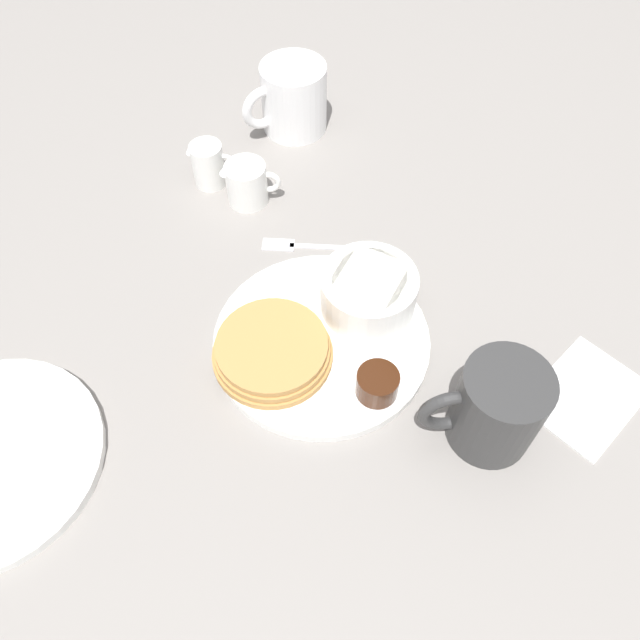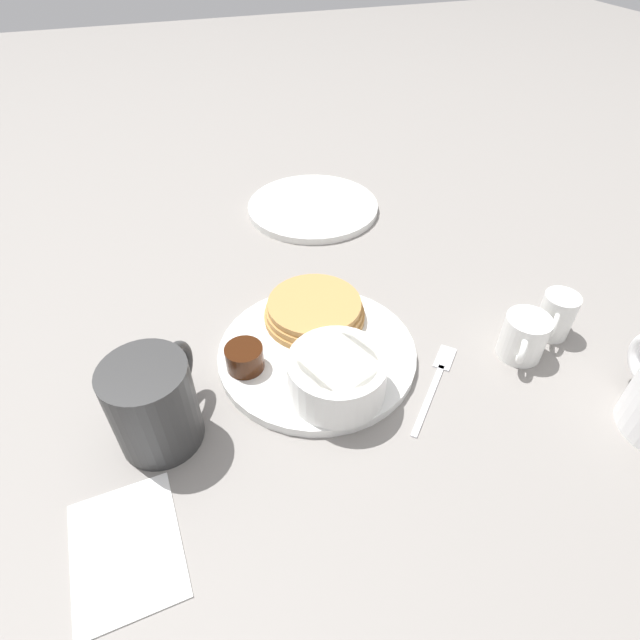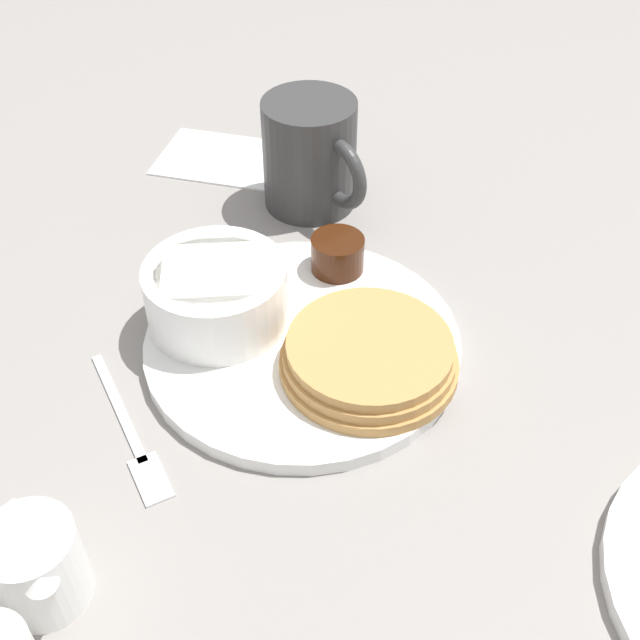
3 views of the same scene
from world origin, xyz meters
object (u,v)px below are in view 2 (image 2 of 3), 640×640
Objects in this scene: creamer_pitcher_near at (524,336)px; fork at (437,377)px; plate at (317,353)px; coffee_mug at (155,403)px; bowl at (340,374)px; creamer_pitcher_far at (556,315)px.

creamer_pitcher_near is 0.55× the size of fork.
creamer_pitcher_near is at bearing 92.14° from fork.
plate is 2.17× the size of coffee_mug.
bowl reaches higher than fork.
bowl is 0.24m from creamer_pitcher_near.
creamer_pitcher_far is (-0.01, 0.30, -0.01)m from bowl.
plate is 3.84× the size of creamer_pitcher_far.
coffee_mug is 0.96× the size of fork.
creamer_pitcher_far is 0.18m from fork.
coffee_mug is at bearing -92.48° from creamer_pitcher_near.
bowl is (0.07, 0.00, 0.03)m from plate.
coffee_mug is at bearing -90.01° from creamer_pitcher_far.
creamer_pitcher_far is at bearing 106.94° from creamer_pitcher_near.
bowl is at bearing 2.85° from plate.
creamer_pitcher_near is (0.01, 0.24, -0.01)m from bowl.
plate is at bearing -107.62° from creamer_pitcher_near.
creamer_pitcher_far reaches higher than plate.
creamer_pitcher_far reaches higher than fork.
bowl is 0.98× the size of coffee_mug.
bowl is 0.94× the size of fork.
coffee_mug is 0.32m from fork.
creamer_pitcher_near is at bearing -73.06° from creamer_pitcher_far.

